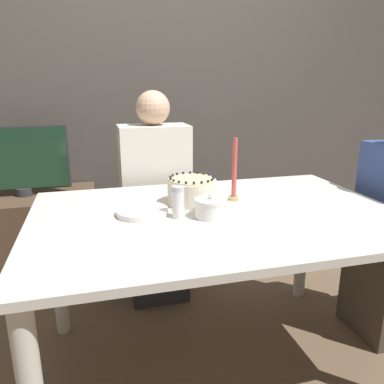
{
  "coord_description": "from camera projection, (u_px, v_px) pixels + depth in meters",
  "views": [
    {
      "loc": [
        -0.49,
        -1.41,
        1.28
      ],
      "look_at": [
        -0.07,
        0.15,
        0.82
      ],
      "focal_mm": 35.0,
      "sensor_mm": 36.0,
      "label": 1
    }
  ],
  "objects": [
    {
      "name": "ground_plane",
      "position": [
        215.0,
        364.0,
        1.79
      ],
      "size": [
        12.0,
        12.0,
        0.0
      ],
      "primitive_type": "plane",
      "color": "brown"
    },
    {
      "name": "wall_behind",
      "position": [
        157.0,
        83.0,
        2.73
      ],
      "size": [
        8.0,
        0.05,
        2.6
      ],
      "color": "#4C4742",
      "rests_on": "ground_plane"
    },
    {
      "name": "dining_table",
      "position": [
        217.0,
        235.0,
        1.61
      ],
      "size": [
        1.54,
        1.03,
        0.77
      ],
      "color": "beige",
      "rests_on": "ground_plane"
    },
    {
      "name": "cake",
      "position": [
        192.0,
        191.0,
        1.68
      ],
      "size": [
        0.22,
        0.22,
        0.13
      ],
      "color": "#EFE5CC",
      "rests_on": "dining_table"
    },
    {
      "name": "sugar_bowl",
      "position": [
        211.0,
        208.0,
        1.51
      ],
      "size": [
        0.13,
        0.13,
        0.1
      ],
      "color": "white",
      "rests_on": "dining_table"
    },
    {
      "name": "sugar_shaker",
      "position": [
        178.0,
        202.0,
        1.5
      ],
      "size": [
        0.05,
        0.05,
        0.13
      ],
      "color": "white",
      "rests_on": "dining_table"
    },
    {
      "name": "plate_stack",
      "position": [
        142.0,
        212.0,
        1.55
      ],
      "size": [
        0.22,
        0.22,
        0.02
      ],
      "color": "white",
      "rests_on": "dining_table"
    },
    {
      "name": "candle",
      "position": [
        234.0,
        175.0,
        1.71
      ],
      "size": [
        0.05,
        0.05,
        0.29
      ],
      "color": "tan",
      "rests_on": "dining_table"
    },
    {
      "name": "person_man_blue_shirt",
      "position": [
        156.0,
        211.0,
        2.26
      ],
      "size": [
        0.4,
        0.34,
        1.26
      ],
      "rotation": [
        0.0,
        0.0,
        3.14
      ],
      "color": "#2D2D38",
      "rests_on": "ground_plane"
    },
    {
      "name": "side_cabinet",
      "position": [
        30.0,
        239.0,
        2.49
      ],
      "size": [
        0.87,
        0.52,
        0.6
      ],
      "color": "#4C3828",
      "rests_on": "ground_plane"
    },
    {
      "name": "tv_monitor",
      "position": [
        20.0,
        160.0,
        2.35
      ],
      "size": [
        0.59,
        0.1,
        0.44
      ],
      "color": "#2D2D33",
      "rests_on": "side_cabinet"
    }
  ]
}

